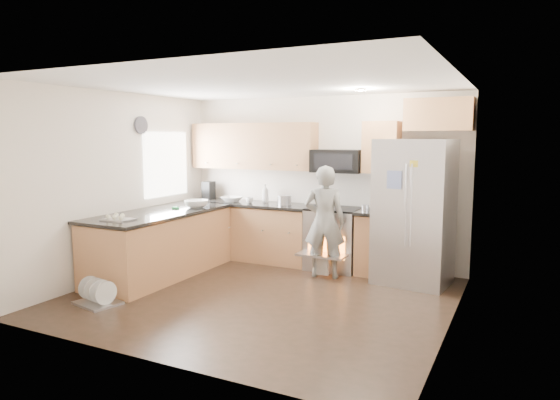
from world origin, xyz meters
The scene contains 8 objects.
ground centered at (0.00, 0.00, 0.00)m, with size 4.50×4.50×0.00m, color black.
room_shell centered at (-0.04, 0.02, 1.67)m, with size 4.54×4.04×2.62m.
back_cabinet_run centered at (-0.59, 1.75, 0.96)m, with size 4.45×0.64×2.50m.
peninsula centered at (-1.75, 0.25, 0.46)m, with size 0.96×2.36×1.04m.
stove_range centered at (0.35, 1.69, 0.68)m, with size 0.76×0.97×1.79m.
refrigerator centered at (1.56, 1.47, 0.98)m, with size 1.03×0.84×1.95m.
person centered at (0.39, 1.20, 0.79)m, with size 0.58×0.38×1.59m, color gray.
dish_rack centered at (-1.60, -1.09, 0.08)m, with size 0.57×0.50×0.31m.
Camera 1 is at (2.89, -5.26, 1.97)m, focal length 32.00 mm.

